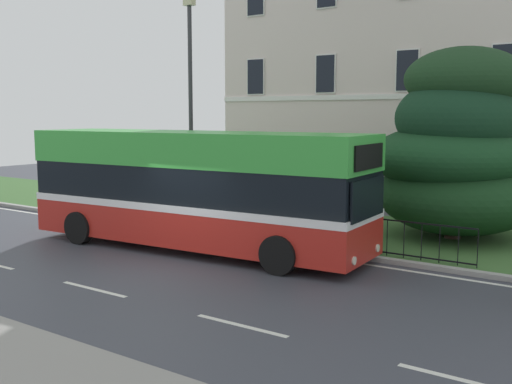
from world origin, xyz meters
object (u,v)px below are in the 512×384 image
(georgian_townhouse, at_px, (412,55))
(single_decker_bus, at_px, (194,188))
(evergreen_tree, at_px, (455,152))
(street_lamp_post, at_px, (191,95))
(litter_bin, at_px, (350,227))

(georgian_townhouse, bearing_deg, single_decker_bus, -92.19)
(evergreen_tree, distance_m, street_lamp_post, 8.76)
(street_lamp_post, bearing_deg, single_decker_bus, -47.96)
(litter_bin, bearing_deg, single_decker_bus, -146.59)
(georgian_townhouse, height_order, single_decker_bus, georgian_townhouse)
(georgian_townhouse, distance_m, single_decker_bus, 15.53)
(georgian_townhouse, xyz_separation_m, single_decker_bus, (-0.57, -14.78, -4.76))
(georgian_townhouse, distance_m, litter_bin, 14.03)
(georgian_townhouse, height_order, evergreen_tree, georgian_townhouse)
(georgian_townhouse, distance_m, street_lamp_post, 12.44)
(evergreen_tree, bearing_deg, single_decker_bus, -136.58)
(single_decker_bus, height_order, street_lamp_post, street_lamp_post)
(georgian_townhouse, xyz_separation_m, litter_bin, (3.07, -12.38, -5.85))
(evergreen_tree, relative_size, street_lamp_post, 0.74)
(street_lamp_post, xyz_separation_m, litter_bin, (6.28, -0.54, -3.78))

